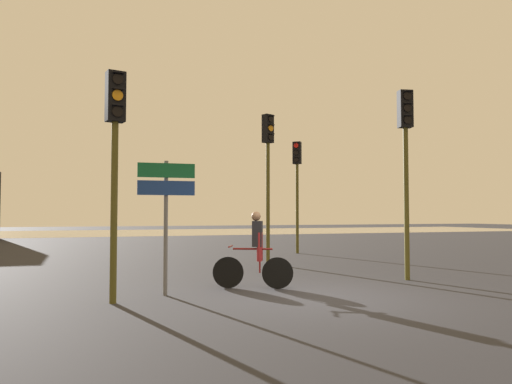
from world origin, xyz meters
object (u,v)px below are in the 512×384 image
traffic_light_near_left (115,141)px  cyclist (256,249)px  traffic_light_near_right (406,148)px  traffic_light_center (268,160)px  traffic_light_far_right (297,176)px  direction_sign_post (166,202)px

traffic_light_near_left → cyclist: size_ratio=2.54×
traffic_light_near_right → traffic_light_center: (-1.76, 4.68, 0.12)m
traffic_light_far_right → traffic_light_center: size_ratio=0.95×
traffic_light_near_right → traffic_light_near_left: 6.87m
traffic_light_center → direction_sign_post: (-4.05, -5.03, -1.48)m
traffic_light_center → direction_sign_post: size_ratio=1.82×
traffic_light_center → cyclist: traffic_light_center is taller
traffic_light_near_right → cyclist: size_ratio=2.81×
traffic_light_near_right → cyclist: traffic_light_near_right is taller
traffic_light_far_right → traffic_light_near_left: (-7.71, -9.22, -0.26)m
traffic_light_far_right → cyclist: size_ratio=2.78×
traffic_light_near_left → cyclist: bearing=-176.2°
traffic_light_near_left → direction_sign_post: 1.56m
traffic_light_far_right → direction_sign_post: (-6.71, -8.69, -1.33)m
traffic_light_far_right → cyclist: bearing=99.5°
traffic_light_center → traffic_light_near_right: bearing=87.7°
traffic_light_far_right → traffic_light_near_left: 12.03m
traffic_light_near_right → direction_sign_post: bearing=15.6°
traffic_light_center → direction_sign_post: bearing=28.3°
traffic_light_center → traffic_light_near_left: size_ratio=1.15×
traffic_light_far_right → traffic_light_near_left: bearing=89.1°
traffic_light_near_left → direction_sign_post: size_ratio=1.58×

